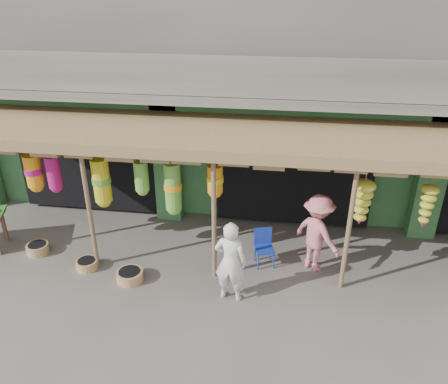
# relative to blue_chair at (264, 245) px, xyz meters

# --- Properties ---
(ground) EXTENTS (80.00, 80.00, 0.00)m
(ground) POSITION_rel_blue_chair_xyz_m (0.56, -0.40, -0.44)
(ground) COLOR #514C47
(ground) RESTS_ON ground
(building) EXTENTS (16.40, 6.80, 7.00)m
(building) POSITION_rel_blue_chair_xyz_m (0.56, 4.47, 2.93)
(building) COLOR gray
(building) RESTS_ON ground
(awning) EXTENTS (14.00, 2.70, 2.79)m
(awning) POSITION_rel_blue_chair_xyz_m (0.41, 0.40, 2.13)
(awning) COLOR brown
(awning) RESTS_ON ground
(blue_chair) EXTENTS (0.47, 0.48, 0.79)m
(blue_chair) POSITION_rel_blue_chair_xyz_m (0.00, 0.00, 0.00)
(blue_chair) COLOR navy
(blue_chair) RESTS_ON ground
(basket_left) EXTENTS (0.59, 0.59, 0.19)m
(basket_left) POSITION_rel_blue_chair_xyz_m (-3.61, -0.73, -0.35)
(basket_left) COLOR olive
(basket_left) RESTS_ON ground
(basket_mid) EXTENTS (0.65, 0.65, 0.21)m
(basket_mid) POSITION_rel_blue_chair_xyz_m (-2.59, -0.99, -0.34)
(basket_mid) COLOR olive
(basket_mid) RESTS_ON ground
(basket_right) EXTENTS (0.57, 0.57, 0.21)m
(basket_right) POSITION_rel_blue_chair_xyz_m (-4.91, -0.35, -0.34)
(basket_right) COLOR #A7804E
(basket_right) RESTS_ON ground
(person_front) EXTENTS (0.64, 0.46, 1.63)m
(person_front) POSITION_rel_blue_chair_xyz_m (-0.54, -1.22, 0.37)
(person_front) COLOR silver
(person_front) RESTS_ON ground
(person_shopper) EXTENTS (1.21, 1.20, 1.67)m
(person_shopper) POSITION_rel_blue_chair_xyz_m (1.06, -0.03, 0.39)
(person_shopper) COLOR #C96A73
(person_shopper) RESTS_ON ground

